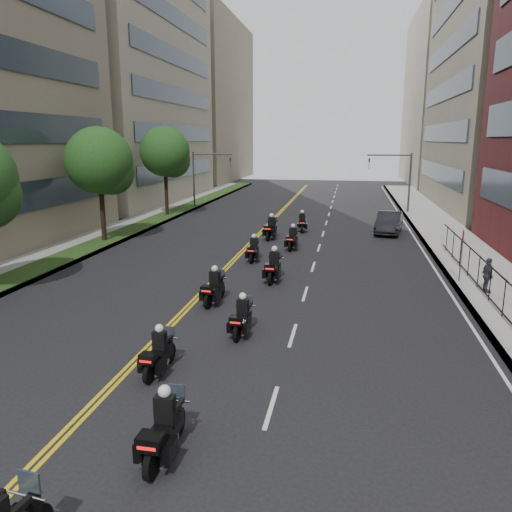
{
  "coord_description": "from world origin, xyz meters",
  "views": [
    {
      "loc": [
        4.97,
        -6.7,
        6.85
      ],
      "look_at": [
        1.15,
        13.81,
        1.95
      ],
      "focal_mm": 35.0,
      "sensor_mm": 36.0,
      "label": 1
    }
  ],
  "objects_px": {
    "motorcycle_5": "(274,268)",
    "parked_sedan": "(389,222)",
    "motorcycle_3": "(242,319)",
    "motorcycle_1": "(164,431)",
    "motorcycle_8": "(271,229)",
    "pedestrian_c": "(488,275)",
    "motorcycle_4": "(214,289)",
    "motorcycle_6": "(253,250)",
    "motorcycle_2": "(159,355)",
    "motorcycle_7": "(292,239)",
    "motorcycle_9": "(302,223)"
  },
  "relations": [
    {
      "from": "motorcycle_3",
      "to": "motorcycle_5",
      "type": "bearing_deg",
      "value": 92.91
    },
    {
      "from": "motorcycle_6",
      "to": "parked_sedan",
      "type": "height_order",
      "value": "parked_sedan"
    },
    {
      "from": "motorcycle_9",
      "to": "parked_sedan",
      "type": "distance_m",
      "value": 6.47
    },
    {
      "from": "motorcycle_4",
      "to": "motorcycle_5",
      "type": "relative_size",
      "value": 0.94
    },
    {
      "from": "motorcycle_1",
      "to": "motorcycle_4",
      "type": "distance_m",
      "value": 10.58
    },
    {
      "from": "motorcycle_3",
      "to": "motorcycle_9",
      "type": "bearing_deg",
      "value": 93.09
    },
    {
      "from": "motorcycle_3",
      "to": "parked_sedan",
      "type": "distance_m",
      "value": 22.5
    },
    {
      "from": "motorcycle_7",
      "to": "motorcycle_9",
      "type": "distance_m",
      "value": 6.41
    },
    {
      "from": "parked_sedan",
      "to": "motorcycle_3",
      "type": "bearing_deg",
      "value": -97.66
    },
    {
      "from": "motorcycle_1",
      "to": "motorcycle_5",
      "type": "xyz_separation_m",
      "value": [
        0.26,
        14.32,
        0.03
      ]
    },
    {
      "from": "motorcycle_7",
      "to": "parked_sedan",
      "type": "distance_m",
      "value": 9.54
    },
    {
      "from": "motorcycle_5",
      "to": "motorcycle_8",
      "type": "bearing_deg",
      "value": 102.58
    },
    {
      "from": "motorcycle_4",
      "to": "motorcycle_6",
      "type": "relative_size",
      "value": 1.05
    },
    {
      "from": "motorcycle_3",
      "to": "parked_sedan",
      "type": "height_order",
      "value": "parked_sedan"
    },
    {
      "from": "motorcycle_5",
      "to": "motorcycle_7",
      "type": "xyz_separation_m",
      "value": [
        0.09,
        7.4,
        -0.04
      ]
    },
    {
      "from": "motorcycle_4",
      "to": "motorcycle_2",
      "type": "bearing_deg",
      "value": -83.59
    },
    {
      "from": "motorcycle_3",
      "to": "parked_sedan",
      "type": "relative_size",
      "value": 0.43
    },
    {
      "from": "motorcycle_4",
      "to": "pedestrian_c",
      "type": "xyz_separation_m",
      "value": [
        11.7,
        3.33,
        0.29
      ]
    },
    {
      "from": "motorcycle_1",
      "to": "motorcycle_8",
      "type": "bearing_deg",
      "value": 94.04
    },
    {
      "from": "motorcycle_5",
      "to": "parked_sedan",
      "type": "height_order",
      "value": "motorcycle_5"
    },
    {
      "from": "motorcycle_1",
      "to": "motorcycle_5",
      "type": "relative_size",
      "value": 0.95
    },
    {
      "from": "motorcycle_2",
      "to": "motorcycle_7",
      "type": "height_order",
      "value": "motorcycle_7"
    },
    {
      "from": "motorcycle_5",
      "to": "motorcycle_3",
      "type": "bearing_deg",
      "value": -87.62
    },
    {
      "from": "motorcycle_2",
      "to": "motorcycle_3",
      "type": "height_order",
      "value": "motorcycle_3"
    },
    {
      "from": "motorcycle_2",
      "to": "pedestrian_c",
      "type": "relative_size",
      "value": 1.3
    },
    {
      "from": "parked_sedan",
      "to": "motorcycle_9",
      "type": "bearing_deg",
      "value": -165.09
    },
    {
      "from": "motorcycle_7",
      "to": "parked_sedan",
      "type": "height_order",
      "value": "motorcycle_7"
    },
    {
      "from": "motorcycle_2",
      "to": "pedestrian_c",
      "type": "height_order",
      "value": "pedestrian_c"
    },
    {
      "from": "motorcycle_3",
      "to": "pedestrian_c",
      "type": "xyz_separation_m",
      "value": [
        9.8,
        6.53,
        0.33
      ]
    },
    {
      "from": "motorcycle_3",
      "to": "motorcycle_4",
      "type": "xyz_separation_m",
      "value": [
        -1.91,
        3.2,
        0.04
      ]
    },
    {
      "from": "motorcycle_6",
      "to": "pedestrian_c",
      "type": "xyz_separation_m",
      "value": [
        11.49,
        -4.5,
        0.32
      ]
    },
    {
      "from": "motorcycle_1",
      "to": "parked_sedan",
      "type": "xyz_separation_m",
      "value": [
        6.78,
        28.76,
        0.14
      ]
    },
    {
      "from": "motorcycle_5",
      "to": "pedestrian_c",
      "type": "relative_size",
      "value": 1.5
    },
    {
      "from": "motorcycle_1",
      "to": "motorcycle_7",
      "type": "relative_size",
      "value": 1.02
    },
    {
      "from": "motorcycle_3",
      "to": "motorcycle_8",
      "type": "distance_m",
      "value": 17.66
    },
    {
      "from": "motorcycle_1",
      "to": "motorcycle_8",
      "type": "height_order",
      "value": "motorcycle_8"
    },
    {
      "from": "pedestrian_c",
      "to": "motorcycle_3",
      "type": "bearing_deg",
      "value": 114.07
    },
    {
      "from": "motorcycle_9",
      "to": "motorcycle_1",
      "type": "bearing_deg",
      "value": -97.08
    },
    {
      "from": "motorcycle_2",
      "to": "parked_sedan",
      "type": "xyz_separation_m",
      "value": [
        8.4,
        24.93,
        0.2
      ]
    },
    {
      "from": "motorcycle_8",
      "to": "motorcycle_3",
      "type": "bearing_deg",
      "value": -78.67
    },
    {
      "from": "motorcycle_4",
      "to": "motorcycle_1",
      "type": "bearing_deg",
      "value": -75.11
    },
    {
      "from": "motorcycle_2",
      "to": "pedestrian_c",
      "type": "bearing_deg",
      "value": 44.58
    },
    {
      "from": "motorcycle_5",
      "to": "motorcycle_9",
      "type": "bearing_deg",
      "value": 92.64
    },
    {
      "from": "motorcycle_7",
      "to": "motorcycle_1",
      "type": "bearing_deg",
      "value": -85.9
    },
    {
      "from": "motorcycle_5",
      "to": "motorcycle_8",
      "type": "height_order",
      "value": "motorcycle_8"
    },
    {
      "from": "motorcycle_9",
      "to": "motorcycle_7",
      "type": "bearing_deg",
      "value": -96.36
    },
    {
      "from": "motorcycle_1",
      "to": "pedestrian_c",
      "type": "xyz_separation_m",
      "value": [
        9.98,
        13.77,
        0.28
      ]
    },
    {
      "from": "motorcycle_8",
      "to": "parked_sedan",
      "type": "relative_size",
      "value": 0.51
    },
    {
      "from": "motorcycle_5",
      "to": "motorcycle_6",
      "type": "bearing_deg",
      "value": 117.11
    },
    {
      "from": "motorcycle_3",
      "to": "motorcycle_4",
      "type": "distance_m",
      "value": 3.72
    }
  ]
}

